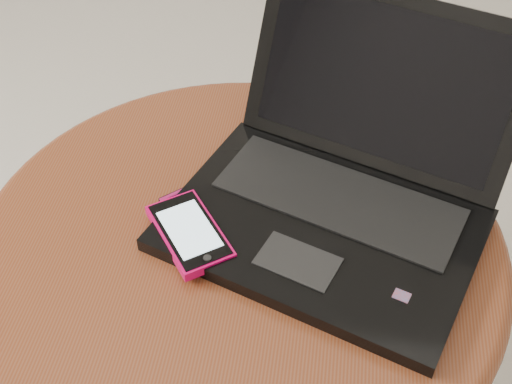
# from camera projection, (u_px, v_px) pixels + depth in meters

# --- Properties ---
(table) EXTENTS (0.69, 0.69, 0.55)m
(table) POSITION_uv_depth(u_px,v_px,m) (240.00, 291.00, 0.97)
(table) COLOR #522616
(table) RESTS_ON ground
(laptop) EXTENTS (0.48, 0.47, 0.24)m
(laptop) POSITION_uv_depth(u_px,v_px,m) (340.00, 186.00, 0.89)
(laptop) COLOR black
(laptop) RESTS_ON table
(phone_black) EXTENTS (0.11, 0.11, 0.01)m
(phone_black) POSITION_uv_depth(u_px,v_px,m) (195.00, 215.00, 0.90)
(phone_black) COLOR black
(phone_black) RESTS_ON table
(phone_pink) EXTENTS (0.13, 0.14, 0.02)m
(phone_pink) POSITION_uv_depth(u_px,v_px,m) (190.00, 233.00, 0.86)
(phone_pink) COLOR #DD0459
(phone_pink) RESTS_ON phone_black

